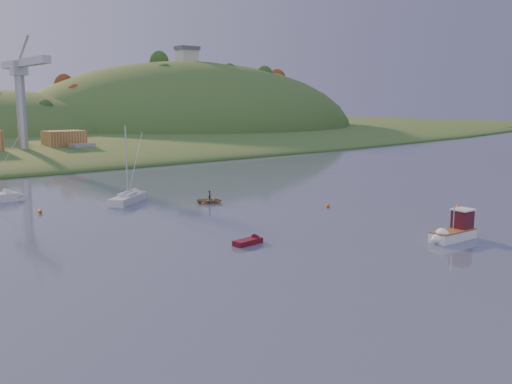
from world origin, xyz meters
TOP-DOWN VIEW (x-y plane):
  - hill_right at (95.00, 195.00)m, footprint 150.00×130.00m
  - hilltop_house at (95.00, 195.00)m, footprint 9.00×7.00m
  - wharf at (5.00, 122.00)m, footprint 42.00×16.00m
  - shed_east at (13.00, 124.00)m, footprint 9.00×7.00m
  - dock_crane at (2.00, 118.39)m, footprint 3.20×28.00m
  - fishing_boat at (9.85, 15.53)m, footprint 6.33×2.23m
  - sailboat_near at (-4.98, 55.07)m, footprint 7.29×6.39m
  - canoe at (3.56, 47.96)m, footprint 4.21×3.92m
  - paddler at (3.56, 47.96)m, footprint 0.58×0.63m
  - red_tender at (-5.85, 27.20)m, footprint 3.68×1.59m
  - work_vessel at (15.00, 118.00)m, footprint 14.51×8.13m
  - buoy_0 at (25.95, 24.40)m, footprint 0.50×0.50m
  - buoy_1 at (13.40, 35.40)m, footprint 0.50×0.50m
  - buoy_3 at (-16.74, 55.15)m, footprint 0.50×0.50m

SIDE VIEW (x-z plane):
  - hill_right at x=95.00m, z-range -30.00..30.00m
  - buoy_0 at x=25.95m, z-range 0.00..0.50m
  - buoy_1 at x=13.40m, z-range 0.00..0.50m
  - buoy_3 at x=-16.74m, z-range 0.00..0.50m
  - red_tender at x=-5.85m, z-range -0.35..0.86m
  - canoe at x=3.56m, z-range 0.00..0.71m
  - sailboat_near at x=-4.98m, z-range -4.51..5.89m
  - paddler at x=3.56m, z-range 0.00..1.45m
  - fishing_boat at x=9.85m, z-range -1.11..2.87m
  - wharf at x=5.00m, z-range 0.00..2.40m
  - work_vessel at x=15.00m, z-range -0.51..3.02m
  - shed_east at x=13.00m, z-range 2.40..6.40m
  - dock_crane at x=2.00m, z-range 7.02..27.32m
  - hilltop_house at x=95.00m, z-range 30.18..36.63m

